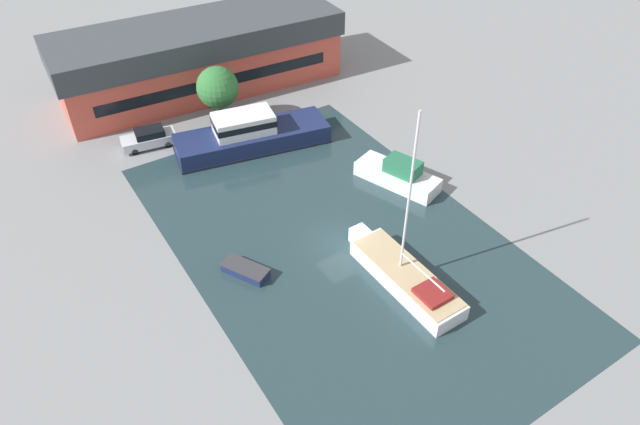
% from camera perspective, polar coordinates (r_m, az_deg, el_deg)
% --- Properties ---
extents(ground_plane, '(440.00, 440.00, 0.00)m').
position_cam_1_polar(ground_plane, '(40.97, 1.95, -3.01)').
color(ground_plane, gray).
extents(water_canal, '(20.85, 34.26, 0.01)m').
position_cam_1_polar(water_canal, '(40.97, 1.95, -3.01)').
color(water_canal, '#23383D').
rests_on(water_canal, ground).
extents(warehouse_building, '(28.70, 10.82, 6.71)m').
position_cam_1_polar(warehouse_building, '(60.34, -11.89, 15.08)').
color(warehouse_building, '#C64C3D').
rests_on(warehouse_building, ground).
extents(quay_tree_near_building, '(3.76, 3.76, 5.82)m').
position_cam_1_polar(quay_tree_near_building, '(52.73, -10.21, 12.19)').
color(quay_tree_near_building, brown).
rests_on(quay_tree_near_building, ground).
extents(parked_car, '(4.89, 2.57, 1.68)m').
position_cam_1_polar(parked_car, '(52.65, -16.73, 7.15)').
color(parked_car, silver).
rests_on(parked_car, ground).
extents(sailboat_moored, '(2.77, 10.06, 12.77)m').
position_cam_1_polar(sailboat_moored, '(38.02, 8.43, -6.26)').
color(sailboat_moored, white).
rests_on(sailboat_moored, water_canal).
extents(motor_cruiser, '(13.96, 6.60, 3.34)m').
position_cam_1_polar(motor_cruiser, '(50.54, -6.97, 7.70)').
color(motor_cruiser, '#19234C').
rests_on(motor_cruiser, water_canal).
extents(small_dinghy, '(2.76, 3.54, 0.65)m').
position_cam_1_polar(small_dinghy, '(38.83, -7.48, -5.71)').
color(small_dinghy, '#19234C').
rests_on(small_dinghy, water_canal).
extents(cabin_boat, '(4.56, 7.32, 2.37)m').
position_cam_1_polar(cabin_boat, '(46.31, 7.84, 3.76)').
color(cabin_boat, silver).
rests_on(cabin_boat, water_canal).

